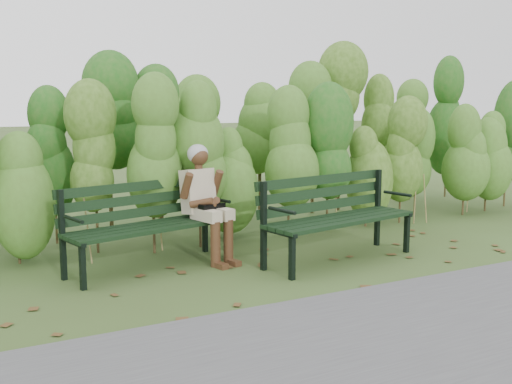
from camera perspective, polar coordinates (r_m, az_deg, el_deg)
name	(u,v)px	position (r m, az deg, el deg)	size (l,w,h in m)	color
ground	(272,270)	(6.12, 1.55, -7.40)	(80.00, 80.00, 0.00)	#394A20
footpath	(428,347)	(4.44, 16.07, -13.96)	(60.00, 2.50, 0.01)	#474749
hedge_band	(200,136)	(7.57, -5.38, 5.31)	(11.04, 1.67, 2.42)	#47381E
leaf_litter	(249,277)	(5.86, -0.70, -8.10)	(5.37, 2.26, 0.01)	brown
bench_left	(145,218)	(6.20, -10.49, -2.44)	(1.83, 0.95, 0.87)	black
bench_right	(333,211)	(6.46, 7.38, -1.76)	(1.88, 0.90, 0.90)	black
seated_woman	(205,195)	(6.36, -4.88, -0.32)	(0.51, 0.75, 1.24)	beige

